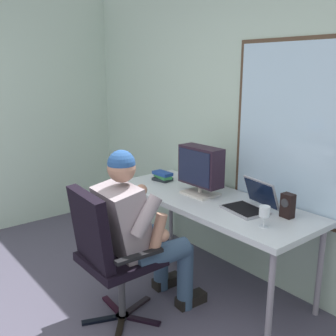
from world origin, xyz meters
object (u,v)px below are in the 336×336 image
book_stack (163,176)px  desk_speaker (288,206)px  person_seated (139,228)px  wine_glass (264,213)px  laptop (252,202)px  office_chair (107,248)px  crt_monitor (201,167)px  desk (209,204)px

book_stack → desk_speaker: bearing=4.7°
person_seated → desk_speaker: bearing=51.8°
wine_glass → laptop: bearing=143.0°
laptop → wine_glass: laptop is taller
person_seated → laptop: person_seated is taller
desk_speaker → office_chair: bearing=-121.5°
crt_monitor → book_stack: crt_monitor is taller
wine_glass → person_seated: bearing=-139.7°
office_chair → desk_speaker: (0.66, 1.07, 0.25)m
desk → desk_speaker: size_ratio=10.40×
desk → office_chair: office_chair is taller
laptop → wine_glass: size_ratio=2.54×
office_chair → book_stack: (-0.63, 0.97, 0.20)m
laptop → person_seated: bearing=-117.2°
person_seated → laptop: size_ratio=3.38×
person_seated → crt_monitor: (-0.11, 0.69, 0.31)m
desk → crt_monitor: crt_monitor is taller
desk_speaker → book_stack: bearing=-175.3°
desk → laptop: (0.38, 0.07, 0.11)m
laptop → desk_speaker: 0.27m
person_seated → book_stack: bearing=132.0°
crt_monitor → desk_speaker: 0.78m
crt_monitor → wine_glass: size_ratio=2.80×
crt_monitor → desk_speaker: size_ratio=2.33×
crt_monitor → wine_glass: 0.79m
office_chair → desk_speaker: size_ratio=5.73×
person_seated → desk_speaker: (0.64, 0.82, 0.17)m
crt_monitor → laptop: bearing=6.2°
wine_glass → desk_speaker: (-0.01, 0.27, -0.01)m
desk → wine_glass: bearing=-11.7°
office_chair → desk_speaker: 1.28m
desk → book_stack: bearing=177.5°
office_chair → wine_glass: 1.08m
office_chair → person_seated: 0.27m
wine_glass → book_stack: 1.30m
desk → crt_monitor: (-0.12, 0.01, 0.28)m
person_seated → book_stack: (-0.64, 0.71, 0.12)m
desk → person_seated: 0.68m
office_chair → wine_glass: size_ratio=6.89×
desk → person_seated: bearing=-90.8°
person_seated → desk: bearing=89.2°
book_stack → crt_monitor: bearing=-1.8°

